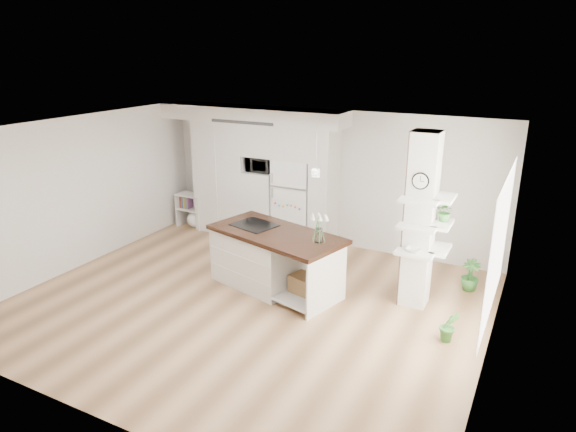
% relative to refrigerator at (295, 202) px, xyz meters
% --- Properties ---
extents(floor, '(7.00, 6.00, 0.01)m').
position_rel_refrigerator_xyz_m(floor, '(0.53, -2.68, -0.88)').
color(floor, tan).
rests_on(floor, ground).
extents(room, '(7.04, 6.04, 2.72)m').
position_rel_refrigerator_xyz_m(room, '(0.53, -2.68, 0.98)').
color(room, white).
rests_on(room, ground).
extents(cabinet_wall, '(4.00, 0.71, 2.70)m').
position_rel_refrigerator_xyz_m(cabinet_wall, '(-0.92, -0.01, 0.63)').
color(cabinet_wall, silver).
rests_on(cabinet_wall, floor).
extents(refrigerator, '(0.78, 0.69, 1.75)m').
position_rel_refrigerator_xyz_m(refrigerator, '(0.00, 0.00, 0.00)').
color(refrigerator, white).
rests_on(refrigerator, floor).
extents(column, '(0.69, 0.90, 2.70)m').
position_rel_refrigerator_xyz_m(column, '(2.90, -1.55, 0.48)').
color(column, silver).
rests_on(column, floor).
extents(window, '(0.00, 2.40, 2.40)m').
position_rel_refrigerator_xyz_m(window, '(4.00, -2.38, 0.62)').
color(window, white).
rests_on(window, room).
extents(pendant_light, '(0.12, 0.12, 0.10)m').
position_rel_refrigerator_xyz_m(pendant_light, '(2.23, -2.53, 1.24)').
color(pendant_light, white).
rests_on(pendant_light, room).
extents(kitchen_island, '(2.42, 1.59, 1.57)m').
position_rel_refrigerator_xyz_m(kitchen_island, '(0.43, -1.98, -0.36)').
color(kitchen_island, silver).
rests_on(kitchen_island, floor).
extents(bookshelf, '(0.64, 0.37, 0.75)m').
position_rel_refrigerator_xyz_m(bookshelf, '(-2.45, -0.18, -0.55)').
color(bookshelf, silver).
rests_on(bookshelf, floor).
extents(floor_plant_a, '(0.31, 0.29, 0.47)m').
position_rel_refrigerator_xyz_m(floor_plant_a, '(3.52, -2.37, -0.64)').
color(floor_plant_a, '#367830').
rests_on(floor_plant_a, floor).
extents(floor_plant_b, '(0.31, 0.31, 0.52)m').
position_rel_refrigerator_xyz_m(floor_plant_b, '(3.52, -0.61, -0.61)').
color(floor_plant_b, '#367830').
rests_on(floor_plant_b, floor).
extents(microwave, '(0.54, 0.37, 0.30)m').
position_rel_refrigerator_xyz_m(microwave, '(-0.75, -0.06, 0.69)').
color(microwave, '#2D2D2D').
rests_on(microwave, cabinet_wall).
extents(shelf_plant, '(0.27, 0.23, 0.30)m').
position_rel_refrigerator_xyz_m(shelf_plant, '(3.15, -1.38, 0.65)').
color(shelf_plant, '#367830').
rests_on(shelf_plant, column).
extents(decor_bowl, '(0.22, 0.22, 0.05)m').
position_rel_refrigerator_xyz_m(decor_bowl, '(2.82, -1.78, 0.13)').
color(decor_bowl, white).
rests_on(decor_bowl, column).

